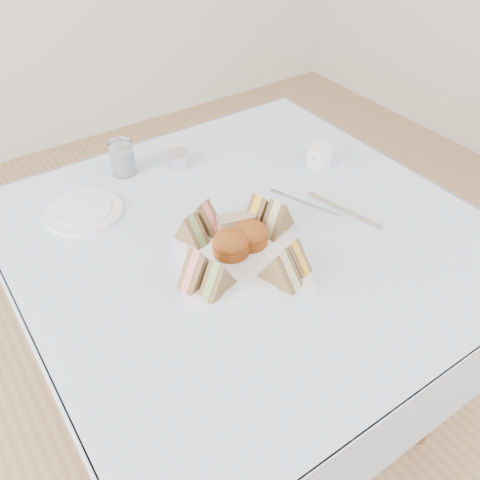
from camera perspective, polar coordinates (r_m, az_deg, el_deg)
floor at (r=1.74m, az=0.67°, el=-18.28°), size 4.00×4.00×0.00m
table at (r=1.44m, az=0.78°, el=-10.58°), size 0.90×0.90×0.74m
tablecloth at (r=1.17m, az=0.94°, el=0.98°), size 1.02×1.02×0.01m
serving_plate at (r=1.10m, az=0.00°, el=-1.75°), size 0.35×0.35×0.01m
sandwich_fl_a at (r=1.01m, az=-4.70°, el=-2.87°), size 0.10×0.06×0.08m
sandwich_fl_b at (r=0.99m, az=-2.54°, el=-4.09°), size 0.09×0.06×0.07m
sandwich_fr_a at (r=1.04m, az=5.87°, el=-1.66°), size 0.06×0.09×0.07m
sandwich_fr_b at (r=1.01m, az=4.57°, el=-2.97°), size 0.07×0.10×0.08m
sandwich_bl_a at (r=1.11m, az=-5.52°, el=1.38°), size 0.06×0.09×0.07m
sandwich_bl_b at (r=1.13m, az=-4.06°, el=2.72°), size 0.07×0.10×0.08m
sandwich_br_a at (r=1.13m, az=4.19°, el=2.73°), size 0.10×0.07×0.08m
sandwich_br_b at (r=1.15m, az=2.18°, el=3.47°), size 0.09×0.06×0.08m
scone_left at (r=1.07m, az=-1.03°, el=-0.42°), size 0.10×0.10×0.05m
scone_right at (r=1.10m, az=1.16°, el=0.63°), size 0.09×0.09×0.05m
pastry_slice at (r=1.14m, az=-0.53°, el=1.88°), size 0.09×0.06×0.04m
side_plate at (r=1.27m, az=-17.13°, el=3.06°), size 0.21×0.21×0.01m
water_glass at (r=1.38m, az=-13.08°, el=8.99°), size 0.07×0.07×0.09m
tea_strainer at (r=1.40m, az=-6.95°, el=8.93°), size 0.08×0.08×0.04m
knife at (r=1.25m, az=11.57°, el=3.28°), size 0.06×0.21×0.00m
fork at (r=1.26m, az=7.92°, el=3.91°), size 0.07×0.15×0.00m
creamer_jug at (r=1.40m, az=8.95°, el=9.29°), size 0.08×0.08×0.06m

